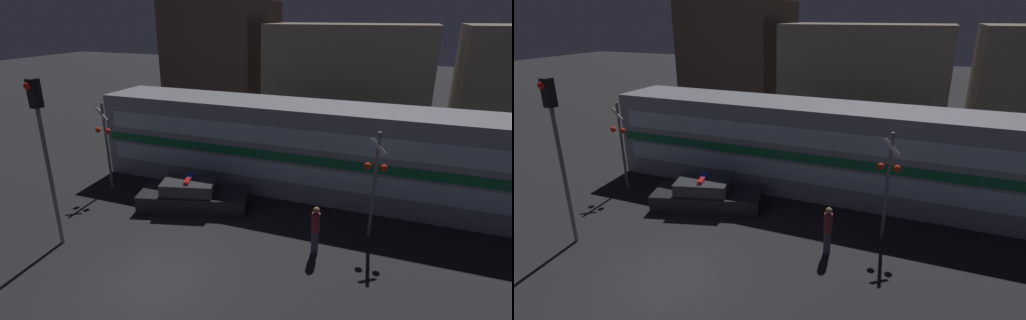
# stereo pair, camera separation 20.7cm
# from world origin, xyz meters

# --- Properties ---
(ground_plane) EXTENTS (120.00, 120.00, 0.00)m
(ground_plane) POSITION_xyz_m (0.00, 0.00, 0.00)
(ground_plane) COLOR black
(train) EXTENTS (19.98, 2.89, 3.93)m
(train) POSITION_xyz_m (2.82, 8.09, 1.96)
(train) COLOR gray
(train) RESTS_ON ground_plane
(police_car) EXTENTS (4.72, 2.84, 1.30)m
(police_car) POSITION_xyz_m (-1.39, 4.74, 0.48)
(police_car) COLOR black
(police_car) RESTS_ON ground_plane
(pedestrian) EXTENTS (0.28, 0.28, 1.69)m
(pedestrian) POSITION_xyz_m (4.08, 3.20, 0.87)
(pedestrian) COLOR #3F384C
(pedestrian) RESTS_ON ground_plane
(crossing_signal_near) EXTENTS (0.77, 0.31, 3.92)m
(crossing_signal_near) POSITION_xyz_m (5.67, 4.84, 2.27)
(crossing_signal_near) COLOR slate
(crossing_signal_near) RESTS_ON ground_plane
(crossing_signal_far) EXTENTS (0.77, 0.31, 3.98)m
(crossing_signal_far) POSITION_xyz_m (-5.79, 4.96, 2.30)
(crossing_signal_far) COLOR slate
(crossing_signal_far) RESTS_ON ground_plane
(traffic_light_corner) EXTENTS (0.30, 0.46, 5.71)m
(traffic_light_corner) POSITION_xyz_m (-4.29, 0.61, 3.85)
(traffic_light_corner) COLOR slate
(traffic_light_corner) RESTS_ON ground_plane
(building_left) EXTENTS (6.24, 6.58, 8.36)m
(building_left) POSITION_xyz_m (-5.94, 17.48, 4.18)
(building_left) COLOR brown
(building_left) RESTS_ON ground_plane
(building_center) EXTENTS (8.79, 4.30, 7.04)m
(building_center) POSITION_xyz_m (3.07, 14.62, 3.52)
(building_center) COLOR #726656
(building_center) RESTS_ON ground_plane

